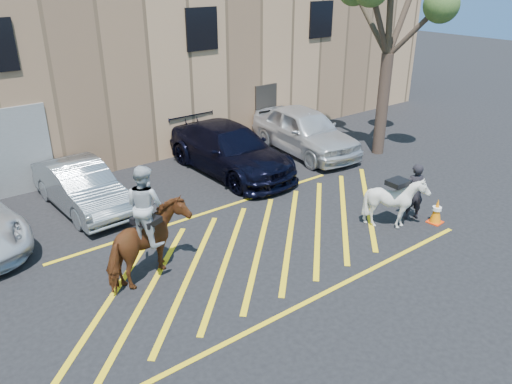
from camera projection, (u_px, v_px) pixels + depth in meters
ground at (253, 242)px, 13.19m from camera, size 90.00×90.00×0.00m
car_silver_sedan at (81, 187)px, 14.75m from camera, size 1.73×4.34×1.40m
car_blue_suv at (230, 149)px, 17.45m from camera, size 2.38×5.67×1.64m
car_white_suv at (305, 130)px, 19.29m from camera, size 2.58×5.31×1.75m
handler at (414, 192)px, 14.10m from camera, size 0.72×0.64×1.67m
warehouse at (75, 47)px, 20.34m from camera, size 32.42×10.20×7.30m
hatching_zone at (260, 246)px, 12.97m from camera, size 12.60×5.12×0.01m
mounted_bay at (148, 235)px, 11.18m from camera, size 2.33×1.68×2.81m
saddled_white at (396, 202)px, 13.65m from camera, size 1.26×1.41×1.50m
traffic_cone at (437, 211)px, 14.04m from camera, size 0.42×0.42×0.73m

